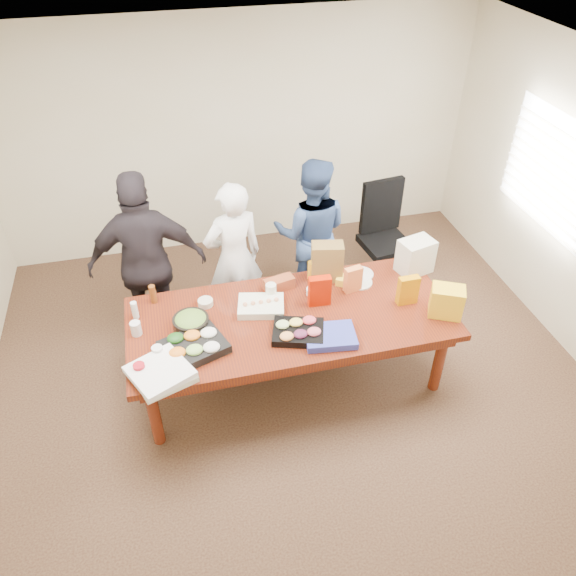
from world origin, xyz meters
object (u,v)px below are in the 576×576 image
object	(u,v)px
conference_table	(291,347)
office_chair	(386,240)
sheet_cake	(261,306)
salad_bowl	(191,323)
person_center	(234,258)
person_right	(311,233)

from	to	relation	value
conference_table	office_chair	size ratio (longest dim) A/B	2.48
sheet_cake	salad_bowl	size ratio (longest dim) A/B	1.30
office_chair	person_center	size ratio (longest dim) A/B	0.70
person_center	salad_bowl	world-z (taller)	person_center
conference_table	sheet_cake	distance (m)	0.49
person_right	sheet_cake	world-z (taller)	person_right
conference_table	person_right	world-z (taller)	person_right
person_right	salad_bowl	world-z (taller)	person_right
person_right	salad_bowl	bearing A→B (deg)	56.46
conference_table	office_chair	bearing A→B (deg)	40.89
person_right	sheet_cake	distance (m)	1.23
conference_table	person_center	bearing A→B (deg)	111.00
sheet_cake	conference_table	bearing A→B (deg)	-20.45
person_center	person_right	distance (m)	0.88
conference_table	office_chair	world-z (taller)	office_chair
person_right	conference_table	bearing A→B (deg)	84.04
person_center	sheet_cake	size ratio (longest dim) A/B	4.07
person_center	sheet_cake	distance (m)	0.75
office_chair	sheet_cake	size ratio (longest dim) A/B	2.84
person_right	sheet_cake	bearing A→B (deg)	71.24
conference_table	person_right	bearing A→B (deg)	66.28
salad_bowl	person_center	bearing A→B (deg)	58.90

